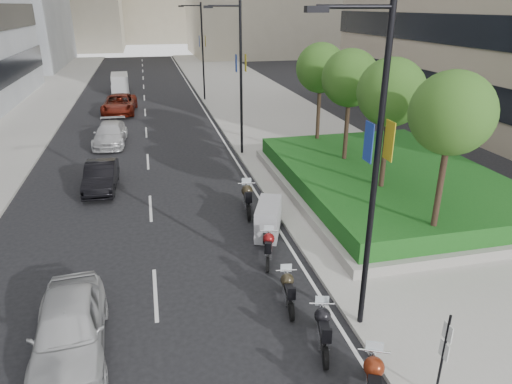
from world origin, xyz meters
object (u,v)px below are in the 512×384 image
object	(u,v)px
parking_sign	(443,353)
motorcycle_2	(323,329)
car_a	(69,328)
delivery_van	(120,84)
car_b	(101,176)
lamp_post_1	(238,73)
motorcycle_4	(268,247)
lamp_post_2	(201,47)
lamp_post_0	(371,162)
motorcycle_6	(248,199)
motorcycle_3	(288,290)
car_c	(110,134)
car_d	(119,104)
motorcycle_5	(268,219)
motorcycle_1	(373,384)

from	to	relation	value
parking_sign	motorcycle_2	world-z (taller)	parking_sign
car_a	delivery_van	size ratio (longest dim) A/B	1.00
motorcycle_2	car_b	world-z (taller)	car_b
motorcycle_2	lamp_post_1	bearing A→B (deg)	11.22
parking_sign	motorcycle_4	bearing A→B (deg)	106.72
lamp_post_2	car_a	bearing A→B (deg)	-103.00
lamp_post_0	motorcycle_6	bearing A→B (deg)	98.82
motorcycle_3	motorcycle_4	bearing A→B (deg)	6.49
car_b	lamp_post_0	bearing A→B (deg)	-56.59
motorcycle_6	car_c	bearing A→B (deg)	35.89
lamp_post_2	motorcycle_3	size ratio (longest dim) A/B	4.54
car_d	delivery_van	size ratio (longest dim) A/B	1.26
parking_sign	motorcycle_5	xyz separation A→B (m)	(-1.62, 9.27, -0.79)
car_b	car_d	xyz separation A→B (m)	(0.23, 18.14, 0.11)
motorcycle_4	car_d	distance (m)	27.65
lamp_post_0	motorcycle_4	distance (m)	6.36
delivery_van	car_c	bearing A→B (deg)	-92.08
lamp_post_0	motorcycle_4	bearing A→B (deg)	109.74
lamp_post_2	car_c	size ratio (longest dim) A/B	1.83
car_d	car_b	bearing A→B (deg)	-86.86
motorcycle_3	car_a	size ratio (longest dim) A/B	0.43
motorcycle_2	motorcycle_3	distance (m)	2.05
parking_sign	motorcycle_5	distance (m)	9.44
lamp_post_0	delivery_van	bearing A→B (deg)	100.91
motorcycle_5	car_a	xyz separation A→B (m)	(-6.93, -5.48, 0.12)
lamp_post_0	motorcycle_3	xyz separation A→B (m)	(-1.61, 1.46, -4.54)
lamp_post_2	parking_sign	distance (m)	38.18
parking_sign	car_c	distance (m)	25.86
delivery_van	motorcycle_3	bearing A→B (deg)	-83.21
lamp_post_1	motorcycle_2	bearing A→B (deg)	-94.02
lamp_post_0	motorcycle_1	xyz separation A→B (m)	(-0.83, -2.71, -4.45)
lamp_post_1	car_c	world-z (taller)	lamp_post_1
lamp_post_0	delivery_van	size ratio (longest dim) A/B	1.96
motorcycle_4	motorcycle_6	size ratio (longest dim) A/B	0.82
lamp_post_0	lamp_post_2	size ratio (longest dim) A/B	1.00
lamp_post_2	motorcycle_1	xyz separation A→B (m)	(-0.83, -37.71, -4.45)
lamp_post_1	motorcycle_5	bearing A→B (deg)	-95.15
lamp_post_0	motorcycle_1	distance (m)	5.28
motorcycle_4	delivery_van	world-z (taller)	delivery_van
lamp_post_0	car_c	size ratio (longest dim) A/B	1.83
lamp_post_1	delivery_van	world-z (taller)	lamp_post_1
car_b	motorcycle_2	bearing A→B (deg)	-61.68
motorcycle_2	car_a	size ratio (longest dim) A/B	0.45
motorcycle_6	car_a	size ratio (longest dim) A/B	0.52
lamp_post_1	motorcycle_3	distance (m)	16.27
lamp_post_2	car_c	world-z (taller)	lamp_post_2
lamp_post_1	car_b	world-z (taller)	lamp_post_1
motorcycle_4	motorcycle_6	xyz separation A→B (m)	(0.18, 4.37, 0.10)
motorcycle_3	car_d	world-z (taller)	car_d
parking_sign	car_b	distance (m)	18.20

